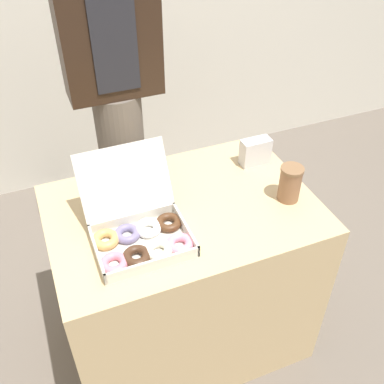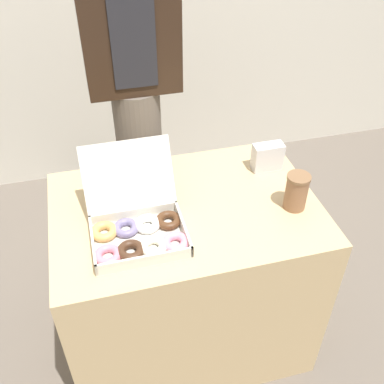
{
  "view_description": "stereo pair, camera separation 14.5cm",
  "coord_description": "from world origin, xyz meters",
  "px_view_note": "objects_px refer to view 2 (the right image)",
  "views": [
    {
      "loc": [
        -0.42,
        -1.13,
        1.82
      ],
      "look_at": [
        -0.0,
        -0.09,
        0.91
      ],
      "focal_mm": 42.0,
      "sensor_mm": 36.0,
      "label": 1
    },
    {
      "loc": [
        -0.28,
        -1.18,
        1.82
      ],
      "look_at": [
        -0.0,
        -0.09,
        0.91
      ],
      "focal_mm": 42.0,
      "sensor_mm": 36.0,
      "label": 2
    }
  ],
  "objects_px": {
    "napkin_holder": "(268,157)",
    "person_customer": "(134,78)",
    "coffee_cup": "(296,192)",
    "donut_box": "(138,228)"
  },
  "relations": [
    {
      "from": "napkin_holder",
      "to": "person_customer",
      "type": "height_order",
      "value": "person_customer"
    },
    {
      "from": "coffee_cup",
      "to": "person_customer",
      "type": "distance_m",
      "value": 0.82
    },
    {
      "from": "napkin_holder",
      "to": "person_customer",
      "type": "relative_size",
      "value": 0.07
    },
    {
      "from": "donut_box",
      "to": "napkin_holder",
      "type": "xyz_separation_m",
      "value": [
        0.55,
        0.25,
        0.02
      ]
    },
    {
      "from": "donut_box",
      "to": "napkin_holder",
      "type": "distance_m",
      "value": 0.61
    },
    {
      "from": "coffee_cup",
      "to": "napkin_holder",
      "type": "relative_size",
      "value": 1.16
    },
    {
      "from": "donut_box",
      "to": "person_customer",
      "type": "relative_size",
      "value": 0.19
    },
    {
      "from": "donut_box",
      "to": "person_customer",
      "type": "distance_m",
      "value": 0.71
    },
    {
      "from": "donut_box",
      "to": "coffee_cup",
      "type": "height_order",
      "value": "donut_box"
    },
    {
      "from": "person_customer",
      "to": "napkin_holder",
      "type": "bearing_deg",
      "value": -42.66
    }
  ]
}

